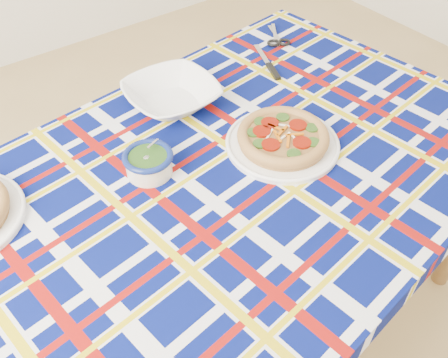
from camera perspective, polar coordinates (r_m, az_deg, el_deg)
floor at (r=1.89m, az=3.93°, el=-10.83°), size 4.00×4.00×0.00m
dining_table at (r=1.26m, az=0.09°, el=-1.95°), size 1.63×1.14×0.71m
tablecloth at (r=1.24m, az=0.09°, el=-1.21°), size 1.66×1.17×0.10m
main_focaccia_plate at (r=1.28m, az=6.76°, el=4.79°), size 0.31×0.31×0.06m
pesto_bowl at (r=1.20m, az=-8.64°, el=2.01°), size 0.13×0.13×0.07m
serving_bowl at (r=1.42m, az=-6.00°, el=9.51°), size 0.26×0.26×0.06m
table_knife at (r=1.65m, az=4.44°, el=13.94°), size 0.10×0.22×0.01m
kitchen_scissors at (r=1.77m, az=5.77°, el=16.32°), size 0.16×0.19×0.01m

